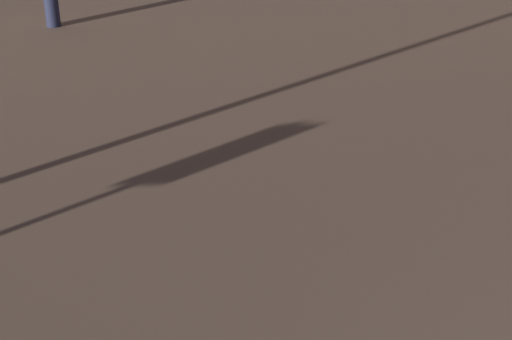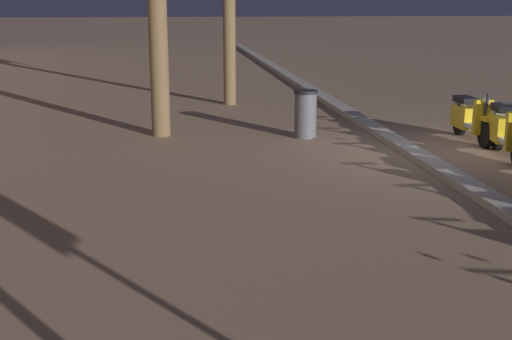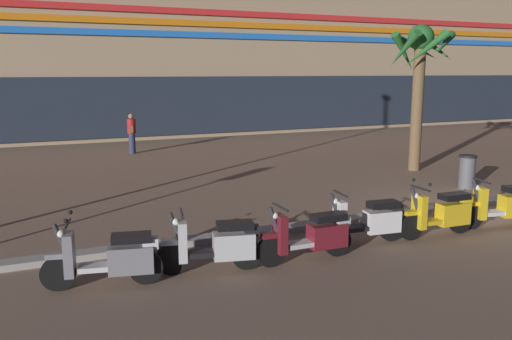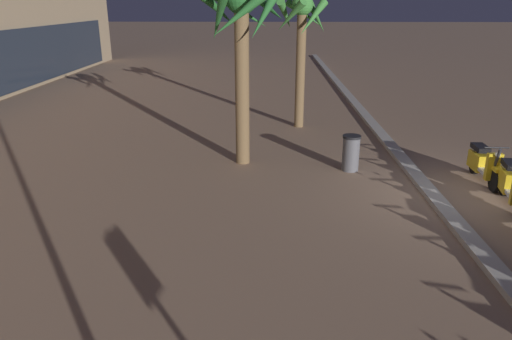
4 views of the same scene
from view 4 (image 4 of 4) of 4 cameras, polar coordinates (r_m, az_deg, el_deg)
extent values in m
plane|color=#93755B|center=(11.85, 22.98, -2.95)|extent=(200.00, 200.00, 0.00)
cube|color=#ADA89E|center=(11.62, 20.28, -2.70)|extent=(60.00, 0.36, 0.12)
cylinder|color=black|center=(12.29, 27.65, -1.57)|extent=(0.53, 0.20, 0.52)
cube|color=gold|center=(12.03, 28.02, -1.10)|extent=(0.73, 0.45, 0.46)
cube|color=black|center=(11.94, 28.28, 0.58)|extent=(0.65, 0.41, 0.12)
cube|color=silver|center=(12.23, 27.89, 0.55)|extent=(0.28, 0.24, 0.16)
cylinder|color=black|center=(12.43, 26.70, -1.19)|extent=(0.52, 0.12, 0.52)
cylinder|color=black|center=(13.52, 24.73, 0.67)|extent=(0.52, 0.12, 0.52)
cube|color=silver|center=(12.91, 25.79, -0.05)|extent=(0.61, 0.30, 0.08)
cube|color=gold|center=(13.28, 25.15, 1.00)|extent=(0.69, 0.34, 0.42)
cube|color=black|center=(13.20, 25.33, 2.43)|extent=(0.61, 0.32, 0.12)
cube|color=gold|center=(12.50, 26.59, 0.34)|extent=(0.15, 0.34, 0.66)
cube|color=gold|center=(12.34, 26.90, 0.07)|extent=(0.32, 0.17, 0.08)
cylinder|color=#333338|center=(12.38, 26.83, 0.87)|extent=(0.28, 0.08, 0.69)
cylinder|color=black|center=(12.37, 26.92, 2.40)|extent=(0.06, 0.56, 0.04)
sphere|color=white|center=(12.32, 26.99, 1.64)|extent=(0.12, 0.12, 0.12)
cube|color=silver|center=(13.48, 24.85, 2.37)|extent=(0.25, 0.21, 0.16)
cylinder|color=brown|center=(12.70, -1.67, 10.20)|extent=(0.38, 0.38, 4.31)
cone|color=#286B2D|center=(13.23, -1.93, 18.59)|extent=(0.45, 1.56, 1.07)
cone|color=#286B2D|center=(12.92, -4.63, 18.66)|extent=(1.51, 0.99, 1.01)
cone|color=#286B2D|center=(12.38, -4.48, 17.80)|extent=(1.38, 0.73, 1.33)
cone|color=#286B2D|center=(11.90, -2.01, 18.09)|extent=(0.31, 1.46, 1.21)
cone|color=#286B2D|center=(12.24, 0.96, 18.07)|extent=(1.42, 0.88, 1.24)
cone|color=#286B2D|center=(12.92, 1.30, 19.03)|extent=(1.51, 1.10, 0.88)
cylinder|color=brown|center=(16.77, 5.35, 12.06)|extent=(0.32, 0.32, 4.12)
sphere|color=#3D8438|center=(16.63, 5.58, 19.11)|extent=(0.71, 0.71, 0.71)
cone|color=#3D8438|center=(17.23, 5.78, 18.14)|extent=(0.51, 1.38, 1.02)
cone|color=#3D8438|center=(16.80, 3.56, 18.05)|extent=(1.33, 0.69, 1.08)
cone|color=#3D8438|center=(16.24, 4.15, 17.90)|extent=(1.12, 1.08, 1.12)
cone|color=#3D8438|center=(16.27, 6.80, 17.64)|extent=(0.98, 1.12, 1.20)
cone|color=#3D8438|center=(16.90, 7.24, 17.81)|extent=(1.27, 0.78, 1.14)
cylinder|color=#56565B|center=(12.71, 11.30, 1.90)|extent=(0.44, 0.44, 0.90)
cylinder|color=black|center=(12.58, 11.44, 3.94)|extent=(0.48, 0.48, 0.06)
camera|label=1|loc=(8.66, 46.46, 12.34)|focal=53.71mm
camera|label=2|loc=(2.15, -143.00, -61.92)|focal=48.28mm
camera|label=3|loc=(13.22, 87.53, -3.57)|focal=37.34mm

